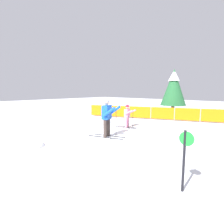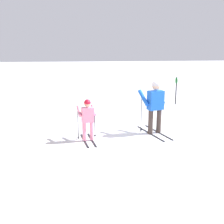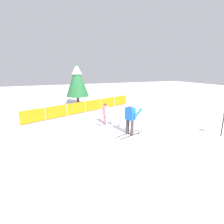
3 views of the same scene
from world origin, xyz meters
TOP-DOWN VIEW (x-y plane):
  - ground_plane at (0.00, 0.00)m, footprint 60.00×60.00m
  - skier_adult at (0.07, 0.02)m, footprint 1.62×0.92m
  - skier_child at (-0.43, 2.10)m, footprint 1.19×0.59m
  - trail_marker at (4.01, -1.90)m, footprint 0.28×0.05m

SIDE VIEW (x-z plane):
  - ground_plane at x=0.00m, z-range 0.00..0.00m
  - skier_child at x=-0.43m, z-range 0.11..1.35m
  - trail_marker at x=4.01m, z-range 0.15..1.40m
  - skier_adult at x=0.07m, z-range 0.16..1.85m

